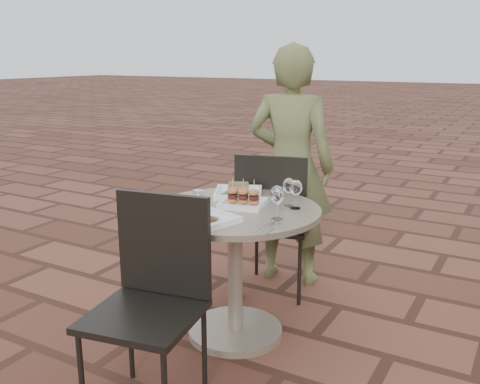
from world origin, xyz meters
The scene contains 13 objects.
ground centered at (0.00, 0.00, 0.00)m, with size 60.00×60.00×0.00m, color brown.
cafe_table centered at (0.03, -0.19, 0.48)m, with size 0.90×0.90×0.73m.
chair_far centered at (-0.02, 0.37, 0.55)m, with size 0.52×0.52×0.93m.
chair_near centered at (0.01, -0.85, 0.55)m, with size 0.51×0.51×0.93m.
diner centered at (-0.04, 0.66, 0.79)m, with size 0.58×0.38×1.59m, color #5C6336.
plate_salmon centered at (-0.09, 0.05, 0.75)m, with size 0.35×0.35×0.07m.
plate_sliders centered at (0.04, -0.13, 0.76)m, with size 0.27×0.27×0.15m.
plate_tuna centered at (0.04, -0.47, 0.74)m, with size 0.30×0.30×0.03m.
wine_glass_right centered at (0.30, -0.26, 0.85)m, with size 0.07×0.07×0.17m.
wine_glass_mid centered at (0.25, -0.02, 0.84)m, with size 0.06×0.06×0.15m.
wine_glass_far centered at (0.30, -0.04, 0.84)m, with size 0.06×0.06×0.15m.
steel_ramekin centered at (-0.25, -0.11, 0.75)m, with size 0.06×0.06×0.05m, color silver.
cutlery_set centered at (0.33, -0.40, 0.73)m, with size 0.09×0.21×0.00m, color silver, non-canonical shape.
Camera 1 is at (1.38, -2.51, 1.50)m, focal length 40.00 mm.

